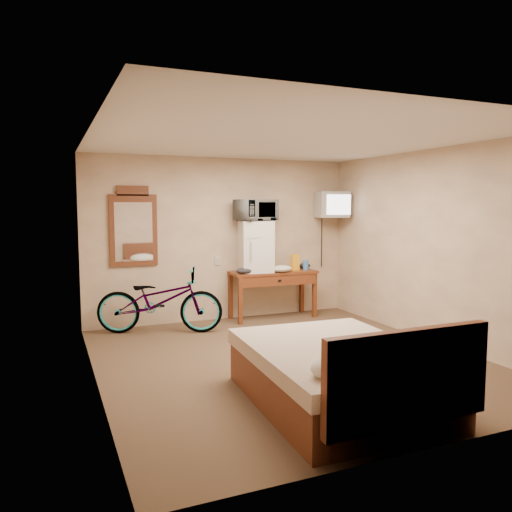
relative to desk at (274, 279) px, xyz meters
name	(u,v)px	position (x,y,z in m)	size (l,w,h in m)	color
room	(288,252)	(-0.75, -2.00, 0.62)	(4.60, 4.64, 2.50)	#4A3025
desk	(274,279)	(0.00, 0.00, 0.00)	(1.38, 0.57, 0.75)	brown
mini_fridge	(256,247)	(-0.29, 0.04, 0.51)	(0.55, 0.53, 0.79)	white
microwave	(256,210)	(-0.29, 0.04, 1.07)	(0.59, 0.40, 0.33)	white
snack_bag	(295,262)	(0.36, -0.02, 0.25)	(0.13, 0.07, 0.25)	#F4A115
blue_cup	(306,265)	(0.54, -0.04, 0.19)	(0.09, 0.09, 0.15)	#3A73C8
cloth_cream	(281,269)	(0.06, -0.14, 0.17)	(0.34, 0.26, 0.11)	white
cloth_dark_a	(244,271)	(-0.54, -0.11, 0.17)	(0.25, 0.19, 0.09)	black
cloth_dark_b	(305,266)	(0.61, 0.12, 0.16)	(0.20, 0.16, 0.09)	black
crt_television	(332,205)	(1.05, 0.02, 1.16)	(0.55, 0.62, 0.42)	black
wall_mirror	(133,227)	(-2.10, 0.27, 0.83)	(0.68, 0.04, 1.15)	brown
bicycle	(160,300)	(-1.84, -0.19, -0.17)	(0.61, 1.74, 0.91)	black
bed	(341,374)	(-0.92, -3.38, -0.33)	(1.54, 1.99, 0.90)	brown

